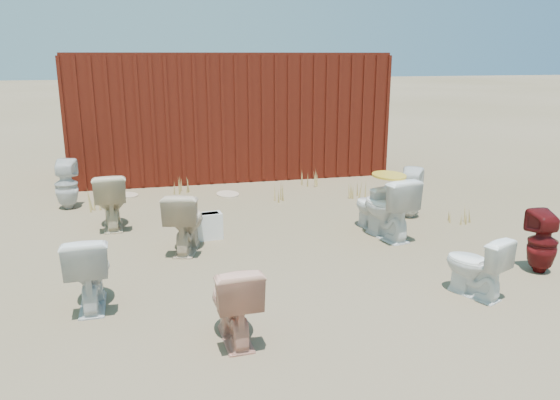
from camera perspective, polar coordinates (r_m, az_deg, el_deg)
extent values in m
plane|color=brown|center=(6.66, 1.23, -5.88)|extent=(100.00, 100.00, 0.00)
cube|color=#440D0B|center=(11.38, -5.55, 9.03)|extent=(6.00, 2.40, 2.40)
imported|color=silver|center=(5.57, -19.34, -6.94)|extent=(0.44, 0.74, 0.75)
imported|color=tan|center=(4.70, -4.85, -10.48)|extent=(0.43, 0.71, 0.71)
imported|color=white|center=(7.69, 9.62, -0.66)|extent=(0.48, 0.69, 0.65)
imported|color=#540E0F|center=(6.74, 25.74, -3.98)|extent=(0.34, 0.35, 0.71)
imported|color=white|center=(5.84, 19.73, -6.46)|extent=(0.59, 0.73, 0.65)
imported|color=silver|center=(9.20, -21.43, 1.51)|extent=(0.39, 0.39, 0.78)
imported|color=beige|center=(7.98, -17.28, -0.03)|extent=(0.48, 0.80, 0.79)
imported|color=beige|center=(6.82, -9.87, -2.18)|extent=(0.62, 0.84, 0.77)
imported|color=white|center=(7.33, 11.16, -0.75)|extent=(0.64, 0.90, 0.84)
imported|color=white|center=(8.35, 13.50, 0.72)|extent=(0.47, 0.48, 0.75)
ellipsoid|color=gold|center=(7.22, 11.33, 2.54)|extent=(0.42, 0.53, 0.02)
cube|color=silver|center=(7.26, -8.06, -2.77)|extent=(0.52, 0.25, 0.35)
ellipsoid|color=beige|center=(9.54, -5.49, 0.61)|extent=(0.46, 0.55, 0.02)
ellipsoid|color=#C4AC8E|center=(9.81, -15.81, 0.50)|extent=(0.59, 0.58, 0.02)
cone|color=#9F833F|center=(9.08, -18.21, 0.10)|extent=(0.36, 0.36, 0.31)
cone|color=#9F833F|center=(9.08, -0.22, 0.84)|extent=(0.32, 0.32, 0.30)
cone|color=#9F833F|center=(9.41, 7.78, 1.25)|extent=(0.36, 0.36, 0.31)
cone|color=#9F833F|center=(9.78, -10.17, 1.55)|extent=(0.30, 0.30, 0.27)
cone|color=#9F833F|center=(10.19, 3.11, 2.27)|extent=(0.34, 0.34, 0.26)
cone|color=#9F833F|center=(8.35, 18.20, -1.49)|extent=(0.28, 0.28, 0.22)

